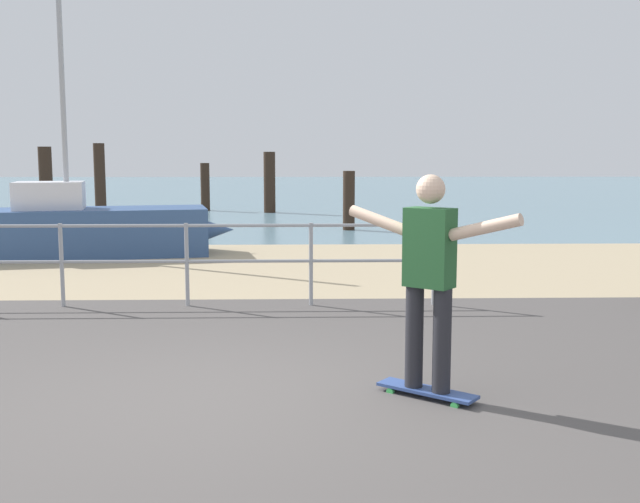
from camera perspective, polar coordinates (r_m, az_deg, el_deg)
name	(u,v)px	position (r m, az deg, el deg)	size (l,w,h in m)	color
ground_plane	(211,452)	(4.97, -8.30, -14.90)	(24.00, 10.00, 0.04)	#514C49
beach_strip	(267,267)	(12.72, -4.08, -1.16)	(24.00, 6.00, 0.04)	tan
sea_surface	(290,190)	(40.62, -2.33, 4.68)	(72.00, 50.00, 0.04)	slate
railing_fence	(61,252)	(9.70, -19.11, -0.07)	(9.24, 0.05, 1.05)	#9EA0A5
sailboat	(94,229)	(14.48, -16.81, 1.65)	(5.07, 2.26, 4.64)	#335184
skateboard	(427,391)	(5.93, 8.15, -10.48)	(0.75, 0.66, 0.08)	#334C8C
skateboarder	(429,270)	(5.71, 8.32, -1.37)	(1.18, 0.98, 1.65)	#26262B
groyne_post_0	(46,182)	(24.01, -20.14, 4.96)	(0.39, 0.39, 2.13)	#332319
groyne_post_1	(100,184)	(21.19, -16.40, 4.94)	(0.30, 0.30, 2.20)	#332319
groyne_post_2	(205,187)	(25.64, -8.74, 4.87)	(0.31, 0.31, 1.62)	#332319
groyne_post_3	(270,183)	(24.51, -3.86, 5.26)	(0.38, 0.38, 1.99)	#332319
groyne_post_4	(349,201)	(18.73, 2.21, 3.87)	(0.30, 0.30, 1.49)	#332319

